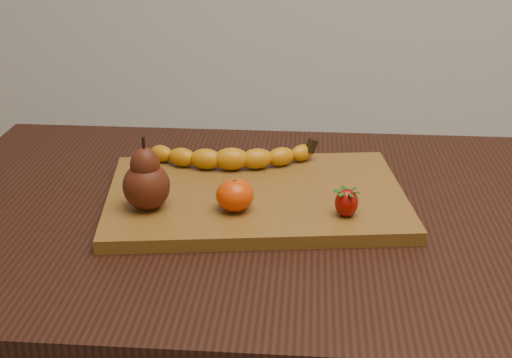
# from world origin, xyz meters

# --- Properties ---
(table) EXTENTS (1.00, 0.70, 0.76)m
(table) POSITION_xyz_m (0.00, 0.00, 0.66)
(table) COLOR black
(table) RESTS_ON ground
(cutting_board) EXTENTS (0.49, 0.36, 0.02)m
(cutting_board) POSITION_xyz_m (0.01, 0.02, 0.77)
(cutting_board) COLOR brown
(cutting_board) RESTS_ON table
(banana) EXTENTS (0.24, 0.08, 0.04)m
(banana) POSITION_xyz_m (-0.03, 0.10, 0.80)
(banana) COLOR #C47A09
(banana) RESTS_ON cutting_board
(pear) EXTENTS (0.07, 0.07, 0.11)m
(pear) POSITION_xyz_m (-0.14, -0.05, 0.83)
(pear) COLOR #481A0B
(pear) RESTS_ON cutting_board
(mandarin) EXTENTS (0.06, 0.06, 0.05)m
(mandarin) POSITION_xyz_m (-0.01, -0.05, 0.80)
(mandarin) COLOR #D03502
(mandarin) RESTS_ON cutting_board
(strawberry) EXTENTS (0.04, 0.04, 0.04)m
(strawberry) POSITION_xyz_m (0.15, -0.05, 0.80)
(strawberry) COLOR #8E0A03
(strawberry) RESTS_ON cutting_board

